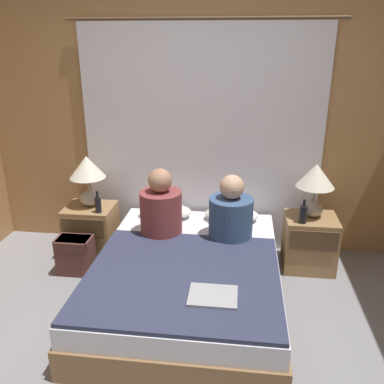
% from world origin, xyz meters
% --- Properties ---
extents(ground_plane, '(16.00, 16.00, 0.00)m').
position_xyz_m(ground_plane, '(0.00, 0.00, 0.00)').
color(ground_plane, gray).
extents(wall_back, '(4.34, 0.06, 2.50)m').
position_xyz_m(wall_back, '(0.00, 1.78, 1.25)').
color(wall_back, '#A37547').
rests_on(wall_back, ground_plane).
extents(curtain_panel, '(2.48, 0.02, 2.20)m').
position_xyz_m(curtain_panel, '(0.00, 1.72, 1.10)').
color(curtain_panel, silver).
rests_on(curtain_panel, ground_plane).
extents(bed, '(1.45, 1.91, 0.40)m').
position_xyz_m(bed, '(0.00, 0.71, 0.20)').
color(bed, olive).
rests_on(bed, ground_plane).
extents(nightstand_left, '(0.46, 0.41, 0.50)m').
position_xyz_m(nightstand_left, '(-1.04, 1.38, 0.25)').
color(nightstand_left, '#937047').
rests_on(nightstand_left, ground_plane).
extents(nightstand_right, '(0.46, 0.41, 0.50)m').
position_xyz_m(nightstand_right, '(1.04, 1.38, 0.25)').
color(nightstand_right, '#937047').
rests_on(nightstand_right, ground_plane).
extents(lamp_left, '(0.34, 0.34, 0.49)m').
position_xyz_m(lamp_left, '(-1.04, 1.41, 0.83)').
color(lamp_left, '#B2A899').
rests_on(lamp_left, nightstand_left).
extents(lamp_right, '(0.34, 0.34, 0.49)m').
position_xyz_m(lamp_right, '(1.04, 1.41, 0.83)').
color(lamp_right, '#B2A899').
rests_on(lamp_right, nightstand_right).
extents(pillow_left, '(0.51, 0.30, 0.12)m').
position_xyz_m(pillow_left, '(-0.32, 1.47, 0.46)').
color(pillow_left, silver).
rests_on(pillow_left, bed).
extents(pillow_right, '(0.51, 0.30, 0.12)m').
position_xyz_m(pillow_right, '(0.32, 1.47, 0.46)').
color(pillow_right, silver).
rests_on(pillow_right, bed).
extents(blanket_on_bed, '(1.39, 1.29, 0.03)m').
position_xyz_m(blanket_on_bed, '(0.00, 0.43, 0.41)').
color(blanket_on_bed, '#2D334C').
rests_on(blanket_on_bed, bed).
extents(person_left_in_bed, '(0.36, 0.36, 0.60)m').
position_xyz_m(person_left_in_bed, '(-0.29, 1.11, 0.64)').
color(person_left_in_bed, brown).
rests_on(person_left_in_bed, bed).
extents(person_right_in_bed, '(0.38, 0.38, 0.57)m').
position_xyz_m(person_right_in_bed, '(0.32, 1.11, 0.62)').
color(person_right_in_bed, '#38517A').
rests_on(person_right_in_bed, bed).
extents(beer_bottle_on_left_stand, '(0.06, 0.06, 0.21)m').
position_xyz_m(beer_bottle_on_left_stand, '(-0.91, 1.26, 0.59)').
color(beer_bottle_on_left_stand, black).
rests_on(beer_bottle_on_left_stand, nightstand_left).
extents(beer_bottle_on_right_stand, '(0.07, 0.07, 0.22)m').
position_xyz_m(beer_bottle_on_right_stand, '(0.94, 1.26, 0.59)').
color(beer_bottle_on_right_stand, black).
rests_on(beer_bottle_on_right_stand, nightstand_right).
extents(laptop_on_bed, '(0.32, 0.26, 0.02)m').
position_xyz_m(laptop_on_bed, '(0.24, 0.18, 0.43)').
color(laptop_on_bed, '#9EA0A5').
rests_on(laptop_on_bed, blanket_on_bed).
extents(backpack_on_floor, '(0.32, 0.22, 0.35)m').
position_xyz_m(backpack_on_floor, '(-1.07, 1.02, 0.20)').
color(backpack_on_floor, brown).
rests_on(backpack_on_floor, ground_plane).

